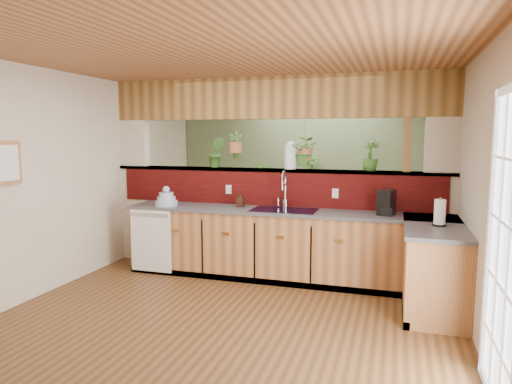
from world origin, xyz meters
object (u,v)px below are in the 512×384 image
(faucet, at_px, (284,188))
(dish_stack, at_px, (166,200))
(glass_jar, at_px, (291,155))
(soap_dispenser, at_px, (240,199))
(shelving_console, at_px, (290,211))
(coffee_maker, at_px, (387,203))
(paper_towel, at_px, (440,213))

(faucet, xyz_separation_m, dish_stack, (-1.55, -0.28, -0.18))
(glass_jar, bearing_deg, soap_dispenser, -153.98)
(shelving_console, bearing_deg, dish_stack, -93.33)
(glass_jar, height_order, shelving_console, glass_jar)
(faucet, height_order, coffee_maker, faucet)
(dish_stack, distance_m, glass_jar, 1.76)
(coffee_maker, relative_size, paper_towel, 1.00)
(coffee_maker, xyz_separation_m, paper_towel, (0.54, -0.53, -0.00))
(coffee_maker, bearing_deg, soap_dispenser, -165.91)
(soap_dispenser, bearing_deg, shelving_console, 85.34)
(shelving_console, bearing_deg, soap_dispenser, -72.32)
(soap_dispenser, distance_m, glass_jar, 0.88)
(soap_dispenser, relative_size, coffee_maker, 0.67)
(faucet, xyz_separation_m, coffee_maker, (1.28, -0.14, -0.13))
(coffee_maker, relative_size, shelving_console, 0.20)
(soap_dispenser, distance_m, shelving_console, 2.26)
(paper_towel, height_order, shelving_console, paper_towel)
(dish_stack, distance_m, coffee_maker, 2.83)
(soap_dispenser, height_order, glass_jar, glass_jar)
(faucet, relative_size, coffee_maker, 1.65)
(soap_dispenser, bearing_deg, glass_jar, 26.02)
(coffee_maker, bearing_deg, glass_jar, -179.96)
(paper_towel, bearing_deg, glass_jar, 153.52)
(faucet, bearing_deg, paper_towel, -20.22)
(coffee_maker, distance_m, glass_jar, 1.40)
(glass_jar, xyz_separation_m, shelving_console, (-0.43, 1.90, -1.07))
(soap_dispenser, xyz_separation_m, coffee_maker, (1.85, -0.06, 0.04))
(coffee_maker, bearing_deg, dish_stack, -161.15)
(glass_jar, bearing_deg, coffee_maker, -15.99)
(soap_dispenser, relative_size, paper_towel, 0.67)
(faucet, bearing_deg, soap_dispenser, -172.68)
(glass_jar, bearing_deg, paper_towel, -26.48)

